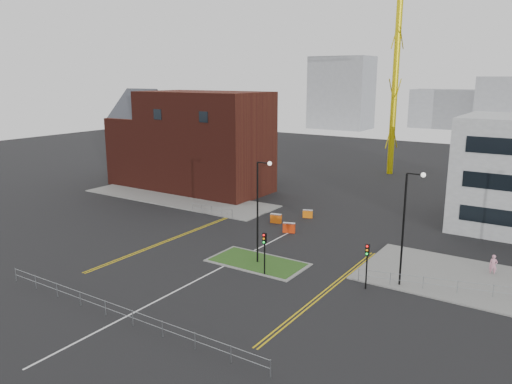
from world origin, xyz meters
TOP-DOWN VIEW (x-y plane):
  - ground at (0.00, 0.00)m, footprint 200.00×200.00m
  - pavement_left at (-20.00, 22.00)m, footprint 28.00×8.00m
  - island_kerb at (2.00, 8.00)m, footprint 8.60×4.60m
  - grass_island at (2.00, 8.00)m, footprint 8.00×4.00m
  - brick_building at (-22.97, 28.00)m, footprint 24.20×10.07m
  - tower_crane at (3.65, 55.69)m, footprint 52.73×7.46m
  - streetlamp_island at (2.22, 8.00)m, footprint 1.46×0.36m
  - streetlamp_right_near at (14.22, 10.00)m, footprint 1.46×0.36m
  - traffic_light_island at (4.00, 5.98)m, footprint 0.28×0.33m
  - traffic_light_right at (12.00, 7.98)m, footprint 0.28×0.33m
  - railing_front at (0.00, -6.00)m, footprint 24.05×0.05m
  - railing_left at (-11.00, 18.00)m, footprint 6.05×0.05m
  - railing_right at (20.50, 11.50)m, footprint 19.05×5.05m
  - centre_line at (0.00, 2.00)m, footprint 0.15×30.00m
  - yellow_left_a at (-9.00, 10.00)m, footprint 0.12×24.00m
  - yellow_left_b at (-8.70, 10.00)m, footprint 0.12×24.00m
  - yellow_right_a at (9.50, 6.00)m, footprint 0.12×20.00m
  - yellow_right_b at (9.80, 6.00)m, footprint 0.12×20.00m
  - skyline_a at (-40.00, 120.00)m, footprint 18.00×12.00m
  - skyline_d at (-8.00, 140.00)m, footprint 30.00×12.00m
  - pedestrian at (19.76, 16.37)m, footprint 0.69×0.50m
  - barrier_left at (-1.00, 23.25)m, footprint 1.18×0.74m
  - barrier_mid at (-2.98, 19.42)m, footprint 1.30×0.63m
  - barrier_right at (-0.02, 17.14)m, footprint 1.34×0.82m

SIDE VIEW (x-z plane):
  - ground at x=0.00m, z-range 0.00..0.00m
  - centre_line at x=0.00m, z-range 0.00..0.01m
  - yellow_left_a at x=-9.00m, z-range 0.00..0.01m
  - yellow_left_b at x=-8.70m, z-range 0.00..0.01m
  - yellow_right_a at x=9.50m, z-range 0.00..0.01m
  - yellow_right_b at x=9.80m, z-range 0.00..0.01m
  - island_kerb at x=2.00m, z-range 0.00..0.08m
  - pavement_left at x=-20.00m, z-range 0.00..0.12m
  - grass_island at x=2.00m, z-range 0.00..0.12m
  - barrier_left at x=-1.00m, z-range 0.04..0.98m
  - barrier_mid at x=-2.98m, z-range 0.04..1.09m
  - barrier_right at x=-0.02m, z-range 0.05..1.11m
  - railing_left at x=-11.00m, z-range 0.19..1.29m
  - railing_right at x=20.50m, z-range 0.23..1.33m
  - railing_front at x=0.00m, z-range 0.23..1.33m
  - pedestrian at x=19.76m, z-range 0.00..1.75m
  - traffic_light_island at x=4.00m, z-range 0.74..4.39m
  - traffic_light_right at x=12.00m, z-range 0.74..4.39m
  - streetlamp_island at x=2.22m, z-range 0.82..10.00m
  - streetlamp_right_near at x=14.22m, z-range 0.82..10.00m
  - skyline_d at x=-8.00m, z-range 0.00..12.00m
  - brick_building at x=-22.97m, z-range -0.27..13.97m
  - skyline_a at x=-40.00m, z-range 0.00..22.00m
  - tower_crane at x=3.65m, z-range 7.44..46.91m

